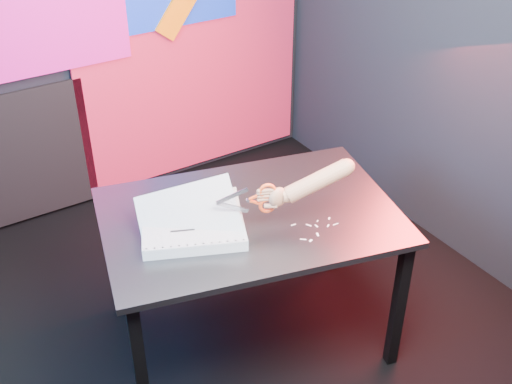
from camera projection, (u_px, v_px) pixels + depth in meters
room at (211, 84)px, 2.57m from camera, size 3.01×3.01×2.71m
backdrop at (104, 59)px, 3.85m from camera, size 2.88×0.05×2.08m
work_table at (250, 228)px, 2.90m from camera, size 1.48×1.16×0.75m
printout_stack at (193, 228)px, 2.72m from camera, size 0.52×0.46×0.23m
scissors at (263, 199)px, 2.68m from camera, size 0.24×0.11×0.15m
hand_forearm at (311, 184)px, 2.68m from camera, size 0.38×0.19×0.20m
paper_clippings at (316, 229)px, 2.76m from camera, size 0.21×0.14×0.00m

